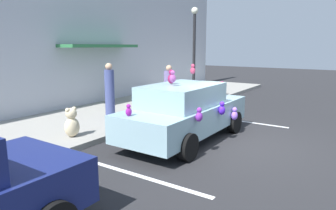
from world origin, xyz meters
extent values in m
plane|color=#262628|center=(0.00, 0.00, 0.00)|extent=(60.00, 60.00, 0.00)
cube|color=gray|center=(0.00, 5.00, 0.07)|extent=(24.00, 4.00, 0.15)
cube|color=#B2B7C1|center=(0.00, 7.15, 3.20)|extent=(24.00, 0.30, 6.40)
cube|color=#2D7242|center=(1.65, 6.60, 2.55)|extent=(3.60, 1.10, 0.12)
cube|color=silver|center=(2.54, 1.00, 0.00)|extent=(0.12, 3.60, 0.01)
cube|color=silver|center=(-2.91, 1.00, 0.00)|extent=(0.12, 3.60, 0.01)
cube|color=#8EB3BD|center=(-0.29, 1.31, 0.64)|extent=(4.41, 1.72, 0.68)
cube|color=#8EB3BD|center=(-0.51, 1.31, 1.26)|extent=(2.29, 1.51, 0.56)
cylinder|color=black|center=(1.08, 2.16, 0.32)|extent=(0.64, 0.22, 0.64)
cylinder|color=black|center=(1.08, 0.45, 0.32)|extent=(0.64, 0.22, 0.64)
cylinder|color=black|center=(-1.66, 2.16, 0.32)|extent=(0.64, 0.22, 0.64)
cylinder|color=black|center=(-1.66, 0.45, 0.32)|extent=(0.64, 0.22, 0.64)
ellipsoid|color=#C14A53|center=(0.67, 0.97, 1.11)|extent=(0.21, 0.18, 0.25)
sphere|color=#C14A53|center=(0.67, 0.97, 1.28)|extent=(0.14, 0.14, 0.14)
ellipsoid|color=#4B1ED4|center=(-0.06, 0.36, 0.89)|extent=(0.21, 0.17, 0.24)
sphere|color=#4B1ED4|center=(-0.06, 0.36, 1.06)|extent=(0.13, 0.13, 0.13)
ellipsoid|color=purple|center=(-1.31, 0.37, 0.96)|extent=(0.19, 0.16, 0.23)
sphere|color=purple|center=(-1.31, 0.37, 1.11)|extent=(0.12, 0.12, 0.12)
ellipsoid|color=#CC1CD1|center=(1.30, 1.21, 1.12)|extent=(0.23, 0.18, 0.27)
sphere|color=#CC1CD1|center=(1.30, 1.21, 1.30)|extent=(0.14, 0.14, 0.14)
ellipsoid|color=#95428A|center=(-0.91, 1.35, 1.74)|extent=(0.18, 0.15, 0.22)
sphere|color=#95428A|center=(-0.91, 1.35, 1.89)|extent=(0.12, 0.12, 0.12)
ellipsoid|color=#BE1A57|center=(1.63, 1.12, 1.14)|extent=(0.26, 0.22, 0.31)
sphere|color=#BE1A57|center=(1.63, 1.12, 1.36)|extent=(0.17, 0.17, 0.17)
ellipsoid|color=#DD324C|center=(0.65, 1.25, 1.12)|extent=(0.23, 0.19, 0.28)
sphere|color=#DD324C|center=(0.65, 1.25, 1.31)|extent=(0.15, 0.15, 0.15)
ellipsoid|color=maroon|center=(-0.60, 1.59, 1.69)|extent=(0.22, 0.18, 0.25)
sphere|color=maroon|center=(-0.60, 1.59, 1.86)|extent=(0.14, 0.14, 0.14)
ellipsoid|color=#921C8F|center=(-2.23, 1.68, 1.08)|extent=(0.16, 0.13, 0.19)
sphere|color=#921C8F|center=(-2.23, 1.68, 1.21)|extent=(0.10, 0.10, 0.10)
ellipsoid|color=#A43150|center=(0.22, 1.41, 1.86)|extent=(0.17, 0.14, 0.20)
sphere|color=#A43150|center=(0.22, 1.41, 2.00)|extent=(0.11, 0.11, 0.11)
ellipsoid|color=#9460E4|center=(0.83, 0.36, 0.58)|extent=(0.22, 0.18, 0.26)
sphere|color=#9460E4|center=(0.83, 0.36, 0.75)|extent=(0.14, 0.14, 0.14)
ellipsoid|color=beige|center=(-2.22, 3.70, 0.41)|extent=(0.42, 0.35, 0.53)
sphere|color=beige|center=(-2.22, 3.70, 0.79)|extent=(0.30, 0.30, 0.30)
sphere|color=beige|center=(-2.32, 3.70, 0.89)|extent=(0.12, 0.12, 0.12)
sphere|color=beige|center=(-2.11, 3.70, 0.89)|extent=(0.12, 0.12, 0.12)
cylinder|color=black|center=(4.04, 3.50, 1.99)|extent=(0.12, 0.12, 3.68)
sphere|color=#EAEACC|center=(4.04, 3.50, 3.97)|extent=(0.28, 0.28, 0.28)
cylinder|color=#3F4A83|center=(-0.07, 4.40, 0.96)|extent=(0.32, 0.32, 1.62)
sphere|color=tan|center=(-0.07, 4.40, 1.88)|extent=(0.23, 0.23, 0.23)
cylinder|color=slate|center=(2.47, 3.72, 0.87)|extent=(0.40, 0.40, 1.45)
sphere|color=tan|center=(2.47, 3.72, 1.71)|extent=(0.23, 0.23, 0.23)
camera|label=1|loc=(-7.27, -2.79, 2.53)|focal=32.40mm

